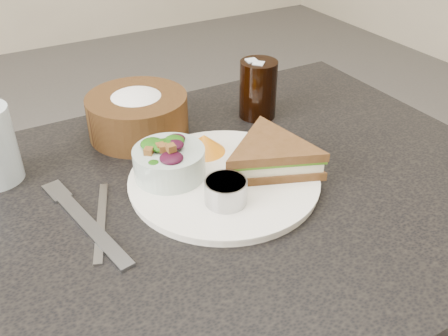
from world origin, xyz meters
TOP-DOWN VIEW (x-y plane):
  - dinner_plate at (0.04, 0.01)m, footprint 0.29×0.29m
  - sandwich at (0.11, -0.00)m, footprint 0.23×0.23m
  - salad_bowl at (-0.04, 0.06)m, footprint 0.11×0.11m
  - dressing_ramekin at (0.01, -0.04)m, footprint 0.08×0.08m
  - orange_wedge at (0.04, 0.10)m, footprint 0.09×0.09m
  - fork at (-0.18, 0.01)m, footprint 0.06×0.21m
  - knife at (-0.16, 0.02)m, footprint 0.07×0.17m
  - bread_basket at (-0.02, 0.23)m, footprint 0.23×0.23m
  - cola_glass at (0.21, 0.18)m, footprint 0.08×0.08m

SIDE VIEW (x-z plane):
  - knife at x=-0.16m, z-range 0.75..0.75m
  - fork at x=-0.18m, z-range 0.75..0.76m
  - dinner_plate at x=0.04m, z-range 0.75..0.76m
  - orange_wedge at x=0.04m, z-range 0.76..0.79m
  - dressing_ramekin at x=0.01m, z-range 0.76..0.80m
  - sandwich at x=0.11m, z-range 0.76..0.81m
  - salad_bowl at x=-0.04m, z-range 0.76..0.83m
  - bread_basket at x=-0.02m, z-range 0.75..0.85m
  - cola_glass at x=0.21m, z-range 0.75..0.87m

